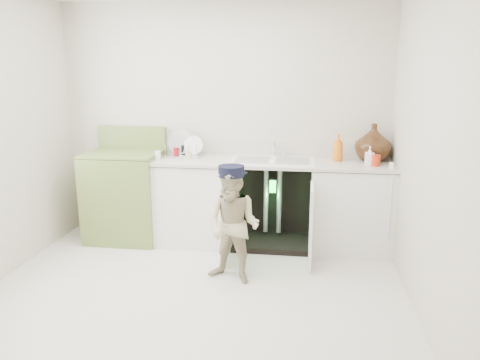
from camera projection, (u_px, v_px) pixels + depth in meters
name	position (u px, v px, depth m)	size (l,w,h in m)	color
ground	(194.00, 294.00, 3.88)	(3.50, 3.50, 0.00)	beige
room_shell	(190.00, 145.00, 3.58)	(6.00, 5.50, 1.26)	beige
counter_run	(276.00, 200.00, 4.85)	(2.44, 1.02, 1.28)	silver
avocado_stove	(126.00, 194.00, 5.04)	(0.77, 0.65, 1.19)	olive
repair_worker	(233.00, 225.00, 4.00)	(0.62, 0.83, 1.02)	#BEB088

